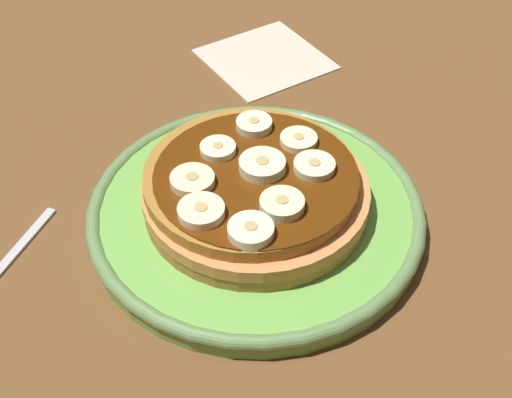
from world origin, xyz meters
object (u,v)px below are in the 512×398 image
plate (256,212)px  banana_slice_7 (205,214)px  banana_slice_6 (254,125)px  banana_slice_3 (192,181)px  pancake_stack (256,187)px  banana_slice_1 (282,205)px  napkin (265,58)px  banana_slice_4 (314,167)px  banana_slice_2 (297,139)px  banana_slice_8 (251,231)px  banana_slice_5 (220,148)px  banana_slice_0 (258,163)px

plate → banana_slice_7: bearing=-176.7°
banana_slice_6 → banana_slice_3: bearing=-172.0°
plate → banana_slice_7: banana_slice_7 is taller
pancake_stack → banana_slice_6: 5.50cm
banana_slice_1 → banana_slice_3: banana_slice_1 is taller
napkin → banana_slice_1: bearing=-136.3°
banana_slice_4 → banana_slice_7: bearing=164.3°
banana_slice_1 → banana_slice_7: same height
banana_slice_2 → banana_slice_4: same height
banana_slice_2 → banana_slice_7: bearing=-177.1°
banana_slice_2 → banana_slice_8: bearing=-157.6°
napkin → pancake_stack: bearing=-140.6°
plate → pancake_stack: 2.20cm
pancake_stack → banana_slice_3: 5.12cm
pancake_stack → banana_slice_5: bearing=91.2°
banana_slice_0 → banana_slice_8: bearing=-142.4°
banana_slice_3 → banana_slice_1: bearing=-70.0°
banana_slice_3 → banana_slice_6: bearing=8.0°
banana_slice_5 → banana_slice_0: bearing=-82.0°
plate → banana_slice_4: 5.93cm
banana_slice_7 → banana_slice_8: 3.55cm
pancake_stack → banana_slice_0: banana_slice_0 is taller
plate → banana_slice_7: (-5.62, -0.32, 4.11)cm
banana_slice_0 → banana_slice_2: banana_slice_0 is taller
plate → banana_slice_7: 6.97cm
banana_slice_3 → banana_slice_7: same height
plate → banana_slice_2: (4.89, 0.21, 4.05)cm
banana_slice_0 → banana_slice_7: banana_slice_0 is taller
pancake_stack → banana_slice_3: bearing=149.2°
banana_slice_4 → napkin: 23.33cm
banana_slice_4 → banana_slice_8: same height
banana_slice_0 → banana_slice_8: (-5.40, -4.16, -0.07)cm
banana_slice_6 → napkin: size_ratio=0.26×
banana_slice_0 → banana_slice_4: banana_slice_0 is taller
plate → banana_slice_0: banana_slice_0 is taller
plate → banana_slice_1: size_ratio=8.21×
banana_slice_4 → banana_slice_8: bearing=-173.3°
banana_slice_3 → napkin: banana_slice_3 is taller
plate → napkin: plate is taller
banana_slice_3 → banana_slice_5: (4.00, 1.14, -0.04)cm
banana_slice_8 → napkin: (22.55, 18.47, -5.00)cm
napkin → banana_slice_3: bearing=-151.0°
banana_slice_1 → banana_slice_8: same height
banana_slice_0 → banana_slice_5: size_ratio=1.26×
pancake_stack → banana_slice_0: size_ratio=5.06×
banana_slice_4 → napkin: (14.57, 17.53, -4.96)cm
banana_slice_4 → banana_slice_7: 9.22cm
banana_slice_4 → banana_slice_5: same height
banana_slice_3 → banana_slice_4: bearing=-38.0°
banana_slice_0 → plate: bearing=-149.9°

